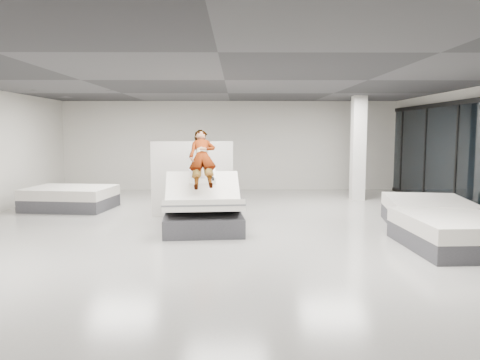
{
  "coord_description": "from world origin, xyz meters",
  "views": [
    {
      "loc": [
        0.25,
        -9.92,
        2.16
      ],
      "look_at": [
        0.33,
        0.95,
        1.0
      ],
      "focal_mm": 35.0,
      "sensor_mm": 36.0,
      "label": 1
    }
  ],
  "objects": [
    {
      "name": "remote",
      "position": [
        -0.27,
        0.16,
        1.11
      ],
      "size": [
        0.06,
        0.15,
        0.08
      ],
      "primitive_type": "cube",
      "rotation": [
        0.35,
        0.0,
        0.09
      ],
      "color": "black",
      "rests_on": "person"
    },
    {
      "name": "divider_panel",
      "position": [
        -0.87,
        1.85,
        0.94
      ],
      "size": [
        2.05,
        0.45,
        1.88
      ],
      "primitive_type": "cube",
      "rotation": [
        0.0,
        0.0,
        0.17
      ],
      "color": "silver",
      "rests_on": "floor"
    },
    {
      "name": "flat_bed_right_far",
      "position": [
        4.54,
        0.41,
        0.31
      ],
      "size": [
        2.04,
        2.51,
        0.62
      ],
      "color": "#3C3D42",
      "rests_on": "floor"
    },
    {
      "name": "column",
      "position": [
        4.0,
        4.5,
        1.6
      ],
      "size": [
        0.4,
        0.4,
        3.2
      ],
      "primitive_type": "cube",
      "color": "silver",
      "rests_on": "floor"
    },
    {
      "name": "person",
      "position": [
        -0.52,
        0.49,
        1.31
      ],
      "size": [
        0.74,
        1.52,
        1.48
      ],
      "primitive_type": "imported",
      "rotation": [
        0.78,
        0.0,
        0.09
      ],
      "color": "slate",
      "rests_on": "hero_bed"
    },
    {
      "name": "flat_bed_right_near",
      "position": [
        4.21,
        -1.57,
        0.3
      ],
      "size": [
        1.75,
        2.28,
        0.61
      ],
      "color": "#3C3D42",
      "rests_on": "floor"
    },
    {
      "name": "flat_bed_left_far",
      "position": [
        -4.32,
        2.81,
        0.3
      ],
      "size": [
        2.39,
        1.91,
        0.61
      ],
      "color": "#3C3D42",
      "rests_on": "floor"
    },
    {
      "name": "room",
      "position": [
        0.0,
        0.0,
        1.6
      ],
      "size": [
        14.0,
        14.04,
        3.2
      ],
      "color": "#AFACA5",
      "rests_on": "ground"
    },
    {
      "name": "hero_bed",
      "position": [
        -0.49,
        0.17,
        0.41
      ],
      "size": [
        1.84,
        2.33,
        1.33
      ],
      "color": "#3C3D42",
      "rests_on": "floor"
    }
  ]
}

